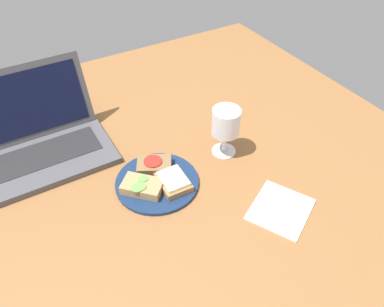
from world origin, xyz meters
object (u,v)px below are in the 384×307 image
object	(u,v)px
sandwich_with_cheese	(173,181)
napkin	(280,209)
wine_glass	(226,123)
sandwich_with_cucumber	(142,186)
laptop	(42,141)
plate	(157,182)
sandwich_with_tomato	(154,165)

from	to	relation	value
sandwich_with_cheese	napkin	bearing A→B (deg)	-45.72
sandwich_with_cheese	wine_glass	size ratio (longest dim) A/B	0.65
sandwich_with_cheese	sandwich_with_cucumber	bearing A→B (deg)	162.27
laptop	sandwich_with_cheese	bearing A→B (deg)	-49.99
plate	wine_glass	world-z (taller)	wine_glass
sandwich_with_cheese	napkin	distance (cm)	27.72
napkin	plate	bearing A→B (deg)	133.95
sandwich_with_tomato	sandwich_with_cucumber	world-z (taller)	sandwich_with_tomato
wine_glass	napkin	world-z (taller)	wine_glass
sandwich_with_tomato	napkin	bearing A→B (deg)	-52.78
laptop	plate	bearing A→B (deg)	-50.25
plate	napkin	size ratio (longest dim) A/B	1.50
sandwich_with_cucumber	sandwich_with_cheese	bearing A→B (deg)	-17.73
wine_glass	plate	bearing A→B (deg)	-175.57
sandwich_with_cheese	laptop	xyz separation A→B (cm)	(-25.44, 30.31, 2.30)
plate	napkin	world-z (taller)	plate
wine_glass	sandwich_with_cheese	bearing A→B (deg)	-164.97
sandwich_with_cheese	wine_glass	distance (cm)	21.39
sandwich_with_cucumber	napkin	distance (cm)	34.99
laptop	napkin	world-z (taller)	laptop
laptop	napkin	distance (cm)	67.31
sandwich_with_tomato	laptop	xyz separation A→B (cm)	(-23.77, 22.50, 2.19)
plate	napkin	distance (cm)	32.24
sandwich_with_cucumber	plate	bearing A→B (deg)	12.16
plate	sandwich_with_tomato	xyz separation A→B (cm)	(1.41, 4.39, 1.89)
sandwich_with_cheese	napkin	size ratio (longest dim) A/B	0.65
plate	laptop	bearing A→B (deg)	129.75
wine_glass	sandwich_with_tomato	bearing A→B (deg)	172.71
sandwich_with_tomato	wine_glass	world-z (taller)	wine_glass
plate	sandwich_with_cheese	size ratio (longest dim) A/B	2.32
sandwich_with_cucumber	napkin	size ratio (longest dim) A/B	0.79
sandwich_with_cheese	laptop	distance (cm)	39.63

